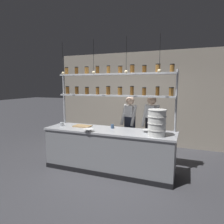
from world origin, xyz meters
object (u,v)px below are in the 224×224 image
Objects in this scene: spice_shelf_unit at (114,87)px; serving_cup_front at (62,124)px; chef_center at (151,126)px; prep_bowl_near_left at (147,131)px; container_stack at (157,123)px; cutting_board at (82,126)px; serving_cup_by_board at (112,126)px; chef_left at (130,124)px; prep_bowl_center_front at (88,130)px.

serving_cup_front is at bearing -162.63° from spice_shelf_unit.
prep_bowl_near_left is (0.02, -0.57, 0.00)m from chef_center.
container_stack reaches higher than serving_cup_front.
chef_center reaches higher than cutting_board.
spice_shelf_unit reaches higher than serving_cup_by_board.
chef_left is at bearing 29.37° from serving_cup_front.
serving_cup_front is at bearing -134.78° from chef_left.
spice_shelf_unit is 1.24m from prep_bowl_near_left.
serving_cup_front is at bearing 177.24° from container_stack.
prep_bowl_center_front is (-0.33, -0.65, -0.89)m from spice_shelf_unit.
chef_center reaches higher than prep_bowl_near_left.
serving_cup_by_board is at bearing 53.26° from prep_bowl_center_front.
chef_left reaches higher than cutting_board.
chef_center is 7.50× the size of prep_bowl_center_front.
spice_shelf_unit is at bearing 155.47° from container_stack.
chef_left is 0.98× the size of chef_center.
chef_center reaches higher than serving_cup_by_board.
chef_center is (0.80, 0.31, -0.90)m from spice_shelf_unit.
prep_bowl_near_left is at bearing -17.28° from spice_shelf_unit.
chef_center is 1.60m from cutting_board.
container_stack reaches higher than prep_bowl_near_left.
chef_left is 7.98× the size of prep_bowl_near_left.
chef_left is 0.65m from serving_cup_by_board.
cutting_board is (-0.70, -0.25, -0.91)m from spice_shelf_unit.
prep_bowl_near_left is at bearing 135.30° from container_stack.
prep_bowl_center_front reaches higher than prep_bowl_near_left.
prep_bowl_center_front is 0.90m from serving_cup_front.
chef_left is 7.33× the size of prep_bowl_center_front.
chef_left is at bearing 129.74° from prep_bowl_near_left.
prep_bowl_center_front reaches higher than cutting_board.
chef_left is 1.17m from cutting_board.
spice_shelf_unit is 1.67× the size of chef_center.
spice_shelf_unit is 0.90m from serving_cup_by_board.
container_stack is 5.86× the size of serving_cup_front.
cutting_board is 0.73m from serving_cup_by_board.
cutting_board is 0.54m from prep_bowl_center_front.
prep_bowl_center_front is (-0.58, -1.08, 0.03)m from chef_left.
cutting_board is at bearing -145.08° from chef_center.
chef_left is 1.64m from serving_cup_front.
prep_bowl_near_left is (0.57, -0.69, 0.03)m from chef_left.
cutting_board is at bearing 13.82° from serving_cup_front.
chef_left is at bearing -178.34° from chef_center.
chef_center is 2.10m from serving_cup_front.
chef_left is 0.90m from prep_bowl_near_left.
spice_shelf_unit is at bearing -103.81° from chef_left.
container_stack is at bearing -7.40° from cutting_board.
serving_cup_front is at bearing 161.87° from prep_bowl_center_front.
chef_center is 0.92m from serving_cup_by_board.
serving_cup_front is (-0.85, 0.28, 0.01)m from prep_bowl_center_front.
chef_left is 0.57m from chef_center.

